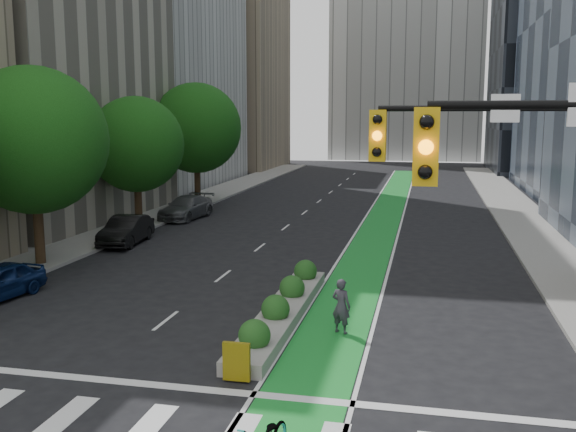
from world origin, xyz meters
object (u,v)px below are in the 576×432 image
at_px(median_planter, 283,308).
at_px(parked_car_left_far, 186,207).
at_px(parked_car_left_mid, 126,230).
at_px(cyclist, 341,306).

distance_m(median_planter, parked_car_left_far, 21.63).
xyz_separation_m(median_planter, parked_car_left_mid, (-10.70, 10.29, 0.36)).
bearing_deg(median_planter, cyclist, -25.66).
bearing_deg(parked_car_left_far, cyclist, -51.60).
height_order(median_planter, parked_car_left_mid, parked_car_left_mid).
bearing_deg(parked_car_left_mid, cyclist, -46.75).
relative_size(cyclist, parked_car_left_mid, 0.39).
xyz_separation_m(cyclist, parked_car_left_far, (-12.77, 19.78, -0.13)).
distance_m(cyclist, parked_car_left_mid, 17.04).
relative_size(parked_car_left_mid, parked_car_left_far, 0.88).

